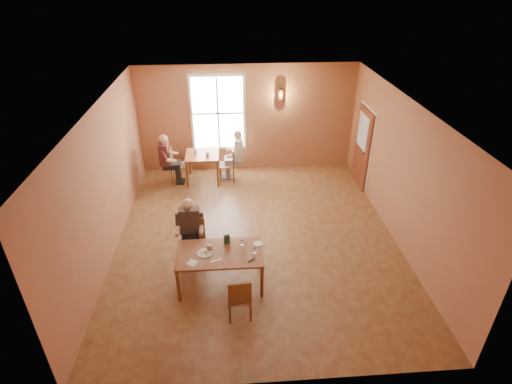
{
  "coord_description": "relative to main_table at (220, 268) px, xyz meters",
  "views": [
    {
      "loc": [
        -0.54,
        -7.1,
        5.27
      ],
      "look_at": [
        0.0,
        0.2,
        1.05
      ],
      "focal_mm": 28.0,
      "sensor_mm": 36.0,
      "label": 1
    }
  ],
  "objects": [
    {
      "name": "chair_diner_maroon",
      "position": [
        -1.13,
        4.19,
        0.13
      ],
      "size": [
        0.43,
        0.43,
        0.98
      ],
      "primitive_type": null,
      "rotation": [
        0.0,
        0.0,
        -1.57
      ],
      "color": "#3D2814",
      "rests_on": "ground"
    },
    {
      "name": "sunglasses",
      "position": [
        0.56,
        -0.26,
        0.37
      ],
      "size": [
        0.13,
        0.1,
        0.02
      ],
      "primitive_type": "cube",
      "rotation": [
        0.0,
        0.0,
        0.57
      ],
      "color": "black",
      "rests_on": "main_table"
    },
    {
      "name": "wall_back",
      "position": [
        0.78,
        4.88,
        1.14
      ],
      "size": [
        6.0,
        0.04,
        3.0
      ],
      "primitive_type": "cube",
      "color": "brown",
      "rests_on": "ground"
    },
    {
      "name": "diner_main",
      "position": [
        -0.5,
        0.62,
        0.28
      ],
      "size": [
        0.52,
        0.52,
        1.3
      ],
      "primitive_type": null,
      "rotation": [
        0.0,
        0.0,
        3.14
      ],
      "color": "#392119",
      "rests_on": "ground"
    },
    {
      "name": "goblet_a",
      "position": [
        0.41,
        0.11,
        0.46
      ],
      "size": [
        0.09,
        0.09,
        0.18
      ],
      "primitive_type": null,
      "rotation": [
        0.0,
        0.0,
        -0.37
      ],
      "color": "white",
      "rests_on": "main_table"
    },
    {
      "name": "window",
      "position": [
        -0.02,
        4.83,
        1.34
      ],
      "size": [
        1.36,
        0.1,
        1.96
      ],
      "primitive_type": "cube",
      "color": "white",
      "rests_on": "wall_back"
    },
    {
      "name": "ground",
      "position": [
        0.78,
        1.38,
        -0.36
      ],
      "size": [
        6.0,
        7.0,
        0.01
      ],
      "primitive_type": "cube",
      "color": "brown",
      "rests_on": "ground"
    },
    {
      "name": "wall_right",
      "position": [
        3.78,
        1.38,
        1.14
      ],
      "size": [
        0.04,
        7.0,
        3.0
      ],
      "primitive_type": "cube",
      "color": "brown",
      "rests_on": "ground"
    },
    {
      "name": "main_table",
      "position": [
        0.0,
        0.0,
        0.0
      ],
      "size": [
        1.55,
        0.87,
        0.73
      ],
      "primitive_type": null,
      "color": "brown",
      "rests_on": "ground"
    },
    {
      "name": "chair_diner_white",
      "position": [
        0.17,
        4.19,
        0.09
      ],
      "size": [
        0.4,
        0.4,
        0.91
      ],
      "primitive_type": null,
      "rotation": [
        0.0,
        0.0,
        1.57
      ],
      "color": "#401D10",
      "rests_on": "ground"
    },
    {
      "name": "wall_sconce",
      "position": [
        1.68,
        4.78,
        1.84
      ],
      "size": [
        0.16,
        0.16,
        0.28
      ],
      "primitive_type": "cylinder",
      "color": "brown",
      "rests_on": "wall_back"
    },
    {
      "name": "sandwich",
      "position": [
        -0.18,
        0.09,
        0.42
      ],
      "size": [
        0.09,
        0.08,
        0.11
      ],
      "primitive_type": "cube",
      "rotation": [
        0.0,
        0.0,
        -0.02
      ],
      "color": "tan",
      "rests_on": "main_table"
    },
    {
      "name": "side_plate",
      "position": [
        0.71,
        0.21,
        0.37
      ],
      "size": [
        0.19,
        0.19,
        0.01
      ],
      "primitive_type": "cylinder",
      "rotation": [
        0.0,
        0.0,
        -0.19
      ],
      "color": "silver",
      "rests_on": "main_table"
    },
    {
      "name": "cup_a",
      "position": [
        -0.33,
        4.06,
        0.47
      ],
      "size": [
        0.13,
        0.13,
        0.1
      ],
      "primitive_type": "imported",
      "rotation": [
        0.0,
        0.0,
        -0.06
      ],
      "color": "white",
      "rests_on": "second_table"
    },
    {
      "name": "chair_empty",
      "position": [
        0.31,
        -0.8,
        0.07
      ],
      "size": [
        0.41,
        0.41,
        0.86
      ],
      "primitive_type": null,
      "rotation": [
        0.0,
        0.0,
        0.07
      ],
      "color": "#5D3212",
      "rests_on": "ground"
    },
    {
      "name": "knife",
      "position": [
        -0.06,
        -0.21,
        0.37
      ],
      "size": [
        0.2,
        0.07,
        0.0
      ],
      "primitive_type": "cube",
      "rotation": [
        0.0,
        0.0,
        0.29
      ],
      "color": "silver",
      "rests_on": "main_table"
    },
    {
      "name": "second_table",
      "position": [
        -0.48,
        4.19,
        0.03
      ],
      "size": [
        0.89,
        0.89,
        0.79
      ],
      "primitive_type": null,
      "color": "brown",
      "rests_on": "ground"
    },
    {
      "name": "wall_front",
      "position": [
        0.78,
        -2.12,
        1.14
      ],
      "size": [
        6.0,
        0.04,
        3.0
      ],
      "primitive_type": "cube",
      "color": "brown",
      "rests_on": "ground"
    },
    {
      "name": "diner_white",
      "position": [
        0.2,
        4.19,
        0.31
      ],
      "size": [
        0.54,
        0.54,
        1.35
      ],
      "primitive_type": null,
      "rotation": [
        0.0,
        0.0,
        1.57
      ],
      "color": "white",
      "rests_on": "ground"
    },
    {
      "name": "chair_diner_main",
      "position": [
        -0.5,
        0.65,
        0.1
      ],
      "size": [
        0.41,
        0.41,
        0.93
      ],
      "primitive_type": null,
      "rotation": [
        0.0,
        0.0,
        3.14
      ],
      "color": "#452716",
      "rests_on": "ground"
    },
    {
      "name": "plate_food",
      "position": [
        -0.27,
        -0.0,
        0.38
      ],
      "size": [
        0.33,
        0.33,
        0.04
      ],
      "primitive_type": "cylinder",
      "rotation": [
        0.0,
        0.0,
        -0.24
      ],
      "color": "white",
      "rests_on": "main_table"
    },
    {
      "name": "door",
      "position": [
        3.72,
        3.68,
        0.69
      ],
      "size": [
        0.12,
        1.04,
        2.1
      ],
      "primitive_type": "cube",
      "color": "maroon",
      "rests_on": "ground"
    },
    {
      "name": "goblet_b",
      "position": [
        0.62,
        -0.14,
        0.45
      ],
      "size": [
        0.09,
        0.09,
        0.18
      ],
      "primitive_type": null,
      "rotation": [
        0.0,
        0.0,
        0.26
      ],
      "color": "white",
      "rests_on": "main_table"
    },
    {
      "name": "diner_maroon",
      "position": [
        -1.16,
        4.19,
        0.32
      ],
      "size": [
        0.54,
        0.54,
        1.36
      ],
      "primitive_type": null,
      "rotation": [
        0.0,
        0.0,
        -1.57
      ],
      "color": "maroon",
      "rests_on": "ground"
    },
    {
      "name": "ceiling",
      "position": [
        0.78,
        1.38,
        2.64
      ],
      "size": [
        6.0,
        7.0,
        0.04
      ],
      "primitive_type": "cube",
      "color": "white",
      "rests_on": "wall_back"
    },
    {
      "name": "cup_b",
      "position": [
        -0.67,
        4.29,
        0.47
      ],
      "size": [
        0.12,
        0.12,
        0.1
      ],
      "primitive_type": "imported",
      "rotation": [
        0.0,
        0.0,
        -0.17
      ],
      "color": "silver",
      "rests_on": "second_table"
    },
    {
      "name": "menu_stand",
      "position": [
        0.14,
        0.26,
        0.46
      ],
      "size": [
        0.12,
        0.09,
        0.19
      ],
      "primitive_type": "cube",
      "rotation": [
        0.0,
        0.0,
        0.34
      ],
      "color": "#204127",
      "rests_on": "main_table"
    },
    {
      "name": "napkin",
      "position": [
        -0.47,
        -0.25,
        0.37
      ],
      "size": [
        0.22,
        0.22,
        0.01
      ],
      "primitive_type": "cube",
      "rotation": [
        0.0,
        0.0,
        -0.53
      ],
      "color": "white",
      "rests_on": "main_table"
    },
    {
      "name": "wall_left",
      "position": [
        -2.22,
        1.38,
        1.14
      ],
      "size": [
        0.04,
        7.0,
        3.0
      ],
      "primitive_type": "cube",
      "color": "brown",
      "rests_on": "ground"
    }
  ]
}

